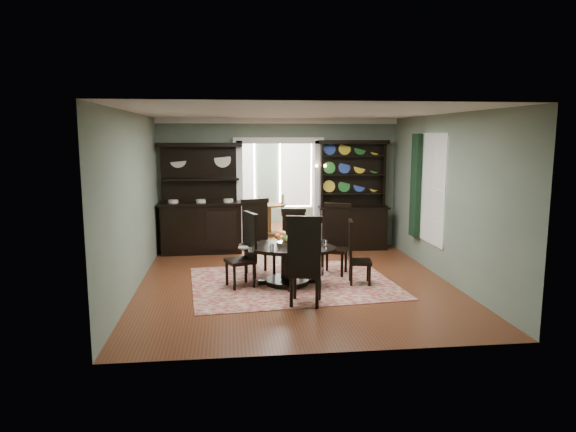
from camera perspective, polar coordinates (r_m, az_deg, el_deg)
name	(u,v)px	position (r m, az deg, el deg)	size (l,w,h in m)	color
room	(295,195)	(8.98, 0.78, 2.31)	(5.51, 6.01, 3.01)	brown
parlor	(270,175)	(14.42, -2.05, 4.57)	(3.51, 3.50, 3.01)	brown
doorway_trim	(279,179)	(11.90, -1.06, 4.13)	(2.08, 0.25, 2.57)	white
right_window	(424,187)	(10.51, 14.88, 3.11)	(0.15, 1.47, 2.12)	white
wall_sconce	(320,167)	(11.86, 3.60, 5.42)	(0.27, 0.21, 0.21)	gold
rug	(293,283)	(9.25, 0.53, -7.42)	(3.54, 2.76, 0.01)	maroon
dining_table	(287,258)	(9.08, -0.10, -4.64)	(2.05, 2.05, 0.69)	black
centerpiece	(285,241)	(9.09, -0.30, -2.79)	(1.58, 1.02, 0.26)	silver
chair_far_left	(257,235)	(9.73, -3.43, -2.10)	(0.67, 0.65, 1.43)	black
chair_far_mid	(293,239)	(9.82, 0.60, -2.61)	(0.53, 0.51, 1.23)	black
chair_far_right	(336,237)	(9.81, 5.35, -2.32)	(0.64, 0.63, 1.34)	black
chair_end_left	(246,248)	(8.95, -4.71, -3.55)	(0.60, 0.61, 1.30)	black
chair_end_right	(355,251)	(9.13, 7.42, -3.86)	(0.47, 0.49, 1.15)	black
chair_near	(305,259)	(7.84, 1.89, -4.80)	(0.64, 0.62, 1.43)	black
sideboard	(201,215)	(11.66, -9.59, 0.15)	(1.88, 0.70, 2.45)	black
welsh_dresser	(353,210)	(11.99, 7.19, 0.70)	(1.64, 0.68, 2.51)	black
parlor_table	(269,215)	(13.57, -2.11, 0.15)	(0.89, 0.89, 0.83)	#523517
parlor_chair_left	(256,214)	(13.84, -3.60, 0.23)	(0.44, 0.43, 0.97)	#523517
parlor_chair_right	(287,213)	(13.73, -0.08, 0.36)	(0.48, 0.47, 1.06)	#523517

